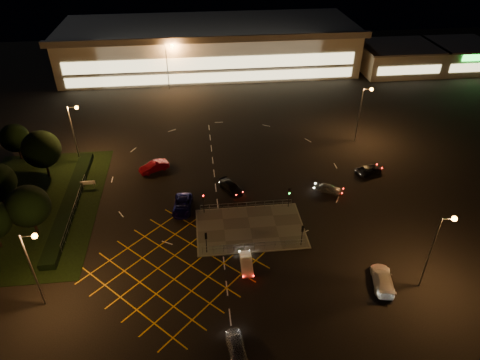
{
  "coord_description": "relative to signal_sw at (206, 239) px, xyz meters",
  "views": [
    {
      "loc": [
        -4.19,
        -45.26,
        37.64
      ],
      "look_at": [
        1.59,
        6.73,
        2.0
      ],
      "focal_mm": 32.0,
      "sensor_mm": 36.0,
      "label": 1
    }
  ],
  "objects": [
    {
      "name": "car_left_blue",
      "position": [
        -2.98,
        9.18,
        -1.61
      ],
      "size": [
        3.05,
        5.67,
        1.51
      ],
      "primitive_type": "imported",
      "rotation": [
        0.0,
        0.0,
        6.18
      ],
      "color": "#0E0B44",
      "rests_on": "ground"
    },
    {
      "name": "signal_sw",
      "position": [
        0.0,
        0.0,
        0.0
      ],
      "size": [
        0.28,
        0.3,
        3.15
      ],
      "rotation": [
        0.0,
        0.0,
        3.14
      ],
      "color": "black",
      "rests_on": "pedestrian_island"
    },
    {
      "name": "car_circ_red",
      "position": [
        -7.54,
        19.8,
        -1.58
      ],
      "size": [
        5.02,
        3.65,
        1.58
      ],
      "primitive_type": "imported",
      "rotation": [
        0.0,
        0.0,
        5.18
      ],
      "color": "maroon",
      "rests_on": "ground"
    },
    {
      "name": "streetlight_ne",
      "position": [
        28.44,
        25.99,
        4.2
      ],
      "size": [
        1.78,
        0.56,
        10.03
      ],
      "color": "slate",
      "rests_on": "ground"
    },
    {
      "name": "supermarket",
      "position": [
        4.0,
        67.95,
        2.95
      ],
      "size": [
        72.0,
        26.5,
        10.5
      ],
      "color": "beige",
      "rests_on": "ground"
    },
    {
      "name": "streetlight_sw",
      "position": [
        -17.56,
        -6.01,
        4.2
      ],
      "size": [
        1.78,
        0.56,
        10.03
      ],
      "color": "slate",
      "rests_on": "ground"
    },
    {
      "name": "car_far_dkgrey",
      "position": [
        4.26,
        12.95,
        -1.7
      ],
      "size": [
        3.96,
        4.87,
        1.33
      ],
      "primitive_type": "imported",
      "rotation": [
        0.0,
        0.0,
        0.55
      ],
      "color": "black",
      "rests_on": "ground"
    },
    {
      "name": "pedestrian_island",
      "position": [
        6.0,
        3.99,
        -2.31
      ],
      "size": [
        14.0,
        9.0,
        0.12
      ],
      "primitive_type": "cube",
      "color": "#4C4944",
      "rests_on": "ground"
    },
    {
      "name": "streetlight_far_right",
      "position": [
        34.44,
        55.99,
        4.2
      ],
      "size": [
        1.78,
        0.56,
        10.03
      ],
      "color": "slate",
      "rests_on": "ground"
    },
    {
      "name": "signal_nw",
      "position": [
        0.0,
        7.99,
        0.0
      ],
      "size": [
        0.28,
        0.3,
        3.15
      ],
      "color": "black",
      "rests_on": "pedestrian_island"
    },
    {
      "name": "streetlight_far_left",
      "position": [
        -5.56,
        53.99,
        4.2
      ],
      "size": [
        1.78,
        0.56,
        10.03
      ],
      "color": "slate",
      "rests_on": "ground"
    },
    {
      "name": "tree_c",
      "position": [
        -24.0,
        19.99,
        2.59
      ],
      "size": [
        5.76,
        5.76,
        7.84
      ],
      "color": "black",
      "rests_on": "ground"
    },
    {
      "name": "car_east_grey",
      "position": [
        26.61,
        15.42,
        -1.74
      ],
      "size": [
        4.9,
        3.37,
        1.25
      ],
      "primitive_type": "imported",
      "rotation": [
        0.0,
        0.0,
        1.89
      ],
      "color": "black",
      "rests_on": "ground"
    },
    {
      "name": "car_near_silver",
      "position": [
        2.27,
        -14.33,
        -1.63
      ],
      "size": [
        2.14,
        4.45,
        1.47
      ],
      "primitive_type": "imported",
      "rotation": [
        0.0,
        0.0,
        0.1
      ],
      "color": "#AAADB1",
      "rests_on": "ground"
    },
    {
      "name": "ground",
      "position": [
        4.0,
        5.99,
        -2.37
      ],
      "size": [
        180.0,
        180.0,
        0.0
      ],
      "primitive_type": "plane",
      "color": "black",
      "rests_on": "ground"
    },
    {
      "name": "streetlight_se",
      "position": [
        24.44,
        -8.01,
        4.2
      ],
      "size": [
        1.78,
        0.56,
        10.03
      ],
      "color": "slate",
      "rests_on": "ground"
    },
    {
      "name": "retail_unit_b",
      "position": [
        66.0,
        59.95,
        0.85
      ],
      "size": [
        14.8,
        14.8,
        6.35
      ],
      "color": "beige",
      "rests_on": "ground"
    },
    {
      "name": "hedge",
      "position": [
        -19.0,
        11.99,
        -1.87
      ],
      "size": [
        2.0,
        26.0,
        1.0
      ],
      "primitive_type": "cube",
      "color": "black",
      "rests_on": "ground"
    },
    {
      "name": "signal_se",
      "position": [
        12.0,
        0.0,
        0.0
      ],
      "size": [
        0.28,
        0.3,
        3.15
      ],
      "rotation": [
        0.0,
        0.0,
        3.14
      ],
      "color": "black",
      "rests_on": "pedestrian_island"
    },
    {
      "name": "retail_unit_a",
      "position": [
        50.0,
        59.97,
        0.85
      ],
      "size": [
        18.8,
        14.8,
        6.35
      ],
      "color": "beige",
      "rests_on": "ground"
    },
    {
      "name": "car_queue_white",
      "position": [
        4.61,
        -3.01,
        -1.72
      ],
      "size": [
        1.42,
        3.94,
        1.29
      ],
      "primitive_type": "imported",
      "rotation": [
        0.0,
        0.0,
        6.27
      ],
      "color": "white",
      "rests_on": "ground"
    },
    {
      "name": "tree_e",
      "position": [
        -22.0,
        5.99,
        2.28
      ],
      "size": [
        5.4,
        5.4,
        7.35
      ],
      "color": "black",
      "rests_on": "ground"
    },
    {
      "name": "streetlight_nw",
      "position": [
        -19.56,
        23.99,
        4.2
      ],
      "size": [
        1.78,
        0.56,
        10.03
      ],
      "color": "slate",
      "rests_on": "ground"
    },
    {
      "name": "grass_verge",
      "position": [
        -24.0,
        11.99,
        -2.33
      ],
      "size": [
        18.0,
        30.0,
        0.08
      ],
      "primitive_type": "cube",
      "color": "black",
      "rests_on": "ground"
    },
    {
      "name": "car_approach_white",
      "position": [
        19.78,
        -7.34,
        -1.59
      ],
      "size": [
        3.25,
        5.68,
        1.55
      ],
      "primitive_type": "imported",
      "rotation": [
        0.0,
        0.0,
        2.93
      ],
      "color": "#BABABA",
      "rests_on": "ground"
    },
    {
      "name": "car_right_silver",
      "position": [
        18.73,
        11.04,
        -1.72
      ],
      "size": [
        4.07,
        3.04,
        1.29
      ],
      "primitive_type": "imported",
      "rotation": [
        0.0,
        0.0,
        1.11
      ],
      "color": "#BBBDC3",
      "rests_on": "ground"
    },
    {
      "name": "tree_d",
      "position": [
        -30.0,
        25.99,
        1.65
      ],
      "size": [
        4.68,
        4.68,
        6.37
      ],
      "color": "black",
      "rests_on": "ground"
    },
    {
      "name": "signal_ne",
      "position": [
        12.0,
        7.99,
        0.0
      ],
      "size": [
        0.28,
        0.3,
        3.15
      ],
      "color": "black",
      "rests_on": "pedestrian_island"
    }
  ]
}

